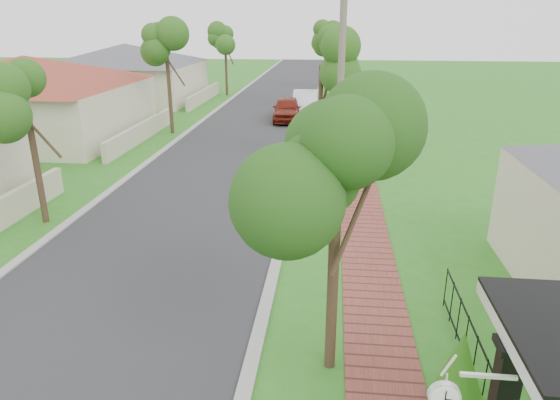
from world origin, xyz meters
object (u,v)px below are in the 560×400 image
at_px(parked_car_white, 305,103).
at_px(near_tree, 337,176).
at_px(parked_car_red, 287,109).
at_px(station_clock, 448,394).
at_px(utility_pole, 340,102).

xyz_separation_m(parked_car_white, near_tree, (2.13, -27.71, 3.12)).
relative_size(parked_car_red, parked_car_white, 0.92).
relative_size(parked_car_white, station_clock, 4.69).
bearing_deg(near_tree, station_clock, -62.81).
bearing_deg(station_clock, utility_pole, 96.95).
height_order(parked_car_white, near_tree, near_tree).
relative_size(utility_pole, station_clock, 7.25).
bearing_deg(parked_car_white, utility_pole, -84.71).
xyz_separation_m(near_tree, utility_pole, (0.10, 8.50, -0.05)).
distance_m(parked_car_red, station_clock, 28.39).
distance_m(parked_car_red, utility_pole, 17.19).
xyz_separation_m(parked_car_red, near_tree, (3.20, -25.08, 3.17)).
bearing_deg(station_clock, near_tree, 117.19).
distance_m(parked_car_white, near_tree, 27.96).
height_order(parked_car_white, station_clock, station_clock).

